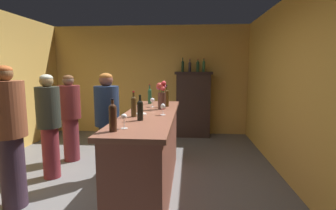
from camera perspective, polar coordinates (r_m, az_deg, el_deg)
floor at (r=3.83m, az=-11.44°, el=-17.50°), size 8.23×8.23×0.00m
wall_back at (r=6.62m, az=-4.00°, el=5.49°), size 4.98×0.12×2.70m
wall_right at (r=3.64m, az=28.85°, el=2.50°), size 0.12×6.45×2.70m
bar_counter at (r=3.54m, az=-3.99°, el=-10.21°), size 0.67×2.54×1.06m
display_cabinet at (r=6.27m, az=5.58°, el=0.46°), size 0.88×0.46×1.57m
wine_bottle_riesling at (r=2.44m, az=-12.10°, el=-2.45°), size 0.07×0.07×0.31m
wine_bottle_rose at (r=4.31m, az=-4.06°, el=2.13°), size 0.06×0.06×0.33m
wine_bottle_syrah at (r=3.15m, az=-7.60°, el=-0.08°), size 0.07×0.07×0.31m
wine_bottle_pinot at (r=3.98m, az=-0.29°, el=1.76°), size 0.07×0.07×0.34m
wine_bottle_malbec at (r=2.92m, az=-6.18°, el=-0.92°), size 0.07×0.07×0.29m
wine_glass_front at (r=3.95m, az=-3.48°, el=1.04°), size 0.07×0.07×0.14m
wine_glass_mid at (r=3.25m, az=-1.12°, el=-0.53°), size 0.07×0.07×0.15m
wine_glass_rear at (r=2.54m, az=-9.71°, el=-2.77°), size 0.07×0.07×0.15m
flower_arrangement at (r=3.72m, az=-1.43°, el=2.61°), size 0.14×0.16×0.41m
cheese_plate at (r=3.33m, az=-6.10°, el=-1.96°), size 0.16×0.16×0.01m
display_bottle_left at (r=6.22m, az=3.26°, el=8.68°), size 0.07×0.07×0.33m
display_bottle_midleft at (r=6.22m, az=4.84°, el=8.57°), size 0.07×0.07×0.31m
display_bottle_center at (r=6.22m, az=6.61°, el=8.57°), size 0.08×0.08×0.30m
display_bottle_midright at (r=6.23m, az=7.91°, el=8.61°), size 0.07×0.07×0.32m
patron_by_cabinet at (r=3.51m, az=-31.66°, el=-5.13°), size 0.38×0.38×1.68m
patron_tall at (r=3.91m, az=-13.28°, el=-3.59°), size 0.36×0.36×1.58m
patron_near_entrance at (r=4.88m, az=-20.87°, el=-2.02°), size 0.38×0.38×1.53m
patron_redhead at (r=4.21m, az=-24.82°, el=-3.44°), size 0.34×0.34×1.56m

